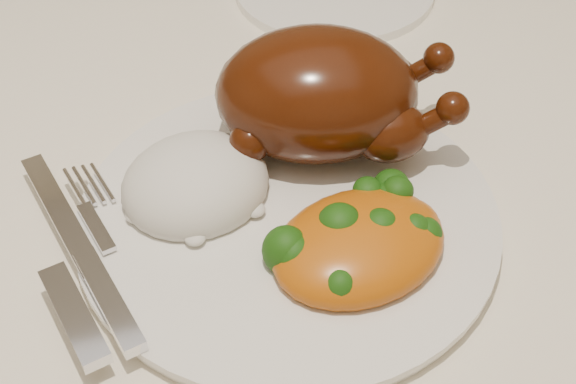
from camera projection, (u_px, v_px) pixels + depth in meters
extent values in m
cylinder|color=brown|center=(549.00, 98.00, 1.34)|extent=(0.07, 0.07, 0.72)
cube|color=brown|center=(103.00, 155.00, 0.66)|extent=(1.60, 0.90, 0.04)
cube|color=white|center=(98.00, 133.00, 0.65)|extent=(1.72, 1.02, 0.01)
cylinder|color=white|center=(288.00, 219.00, 0.56)|extent=(0.33, 0.33, 0.01)
ellipsoid|color=#461907|center=(317.00, 94.00, 0.58)|extent=(0.17, 0.15, 0.10)
ellipsoid|color=#461907|center=(305.00, 76.00, 0.56)|extent=(0.08, 0.07, 0.04)
ellipsoid|color=#461907|center=(391.00, 133.00, 0.57)|extent=(0.06, 0.04, 0.04)
sphere|color=#461907|center=(453.00, 108.00, 0.56)|extent=(0.02, 0.02, 0.02)
ellipsoid|color=#461907|center=(382.00, 82.00, 0.61)|extent=(0.06, 0.04, 0.04)
sphere|color=#461907|center=(439.00, 58.00, 0.60)|extent=(0.02, 0.02, 0.02)
sphere|color=#461907|center=(250.00, 141.00, 0.57)|extent=(0.03, 0.03, 0.03)
sphere|color=#461907|center=(251.00, 83.00, 0.62)|extent=(0.03, 0.03, 0.03)
ellipsoid|color=white|center=(196.00, 185.00, 0.56)|extent=(0.13, 0.12, 0.06)
ellipsoid|color=orange|center=(359.00, 246.00, 0.52)|extent=(0.14, 0.12, 0.04)
ellipsoid|color=orange|center=(399.00, 225.00, 0.54)|extent=(0.06, 0.05, 0.03)
ellipsoid|color=#143809|center=(340.00, 285.00, 0.49)|extent=(0.02, 0.02, 0.02)
ellipsoid|color=#143809|center=(294.00, 257.00, 0.52)|extent=(0.03, 0.03, 0.03)
ellipsoid|color=#143809|center=(414.00, 231.00, 0.53)|extent=(0.02, 0.02, 0.02)
ellipsoid|color=#143809|center=(391.00, 187.00, 0.56)|extent=(0.03, 0.03, 0.03)
ellipsoid|color=#143809|center=(380.00, 227.00, 0.52)|extent=(0.03, 0.03, 0.02)
ellipsoid|color=#143809|center=(368.00, 190.00, 0.55)|extent=(0.02, 0.02, 0.02)
ellipsoid|color=#143809|center=(340.00, 225.00, 0.52)|extent=(0.03, 0.03, 0.03)
ellipsoid|color=#143809|center=(286.00, 250.00, 0.52)|extent=(0.03, 0.03, 0.03)
ellipsoid|color=#143809|center=(389.00, 198.00, 0.55)|extent=(0.02, 0.02, 0.03)
ellipsoid|color=#143809|center=(398.00, 191.00, 0.55)|extent=(0.02, 0.02, 0.02)
ellipsoid|color=#143809|center=(424.00, 234.00, 0.53)|extent=(0.02, 0.02, 0.02)
cube|color=silver|center=(61.00, 213.00, 0.55)|extent=(0.05, 0.13, 0.00)
cube|color=silver|center=(74.00, 315.00, 0.49)|extent=(0.04, 0.08, 0.01)
cube|color=silver|center=(109.00, 300.00, 0.50)|extent=(0.04, 0.09, 0.01)
cube|color=silver|center=(92.00, 206.00, 0.56)|extent=(0.04, 0.09, 0.00)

